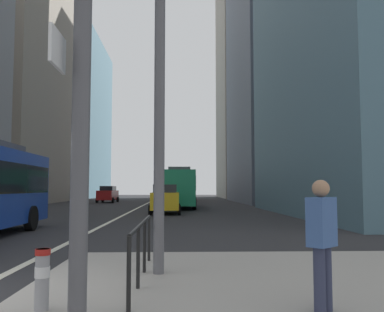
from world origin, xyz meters
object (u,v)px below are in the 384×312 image
object	(u,v)px
car_oncoming_mid	(108,194)
car_receding_near	(166,194)
bollard_right	(42,276)
city_bus_red_distant	(180,187)
car_receding_far	(165,199)
street_lamp_post	(160,2)
city_bus_red_receding	(180,187)
pedestrian_waiting	(322,238)

from	to	relation	value
car_oncoming_mid	car_receding_near	xyz separation A→B (m)	(6.90, -2.16, 0.00)
bollard_right	city_bus_red_distant	bearing A→B (deg)	87.92
car_receding_far	city_bus_red_distant	bearing A→B (deg)	88.07
city_bus_red_distant	car_receding_far	xyz separation A→B (m)	(-1.09, -32.30, -0.85)
car_receding_near	street_lamp_post	size ratio (longest dim) A/B	0.57
street_lamp_post	bollard_right	xyz separation A→B (m)	(-1.40, -2.28, -4.70)
car_receding_near	bollard_right	size ratio (longest dim) A/B	5.83
car_receding_far	street_lamp_post	xyz separation A→B (m)	(0.49, -20.42, 4.29)
car_receding_far	bollard_right	xyz separation A→B (m)	(-0.91, -22.70, -0.40)
car_receding_far	car_oncoming_mid	bearing A→B (deg)	108.41
city_bus_red_receding	street_lamp_post	bearing A→B (deg)	-91.02
car_receding_far	pedestrian_waiting	bearing A→B (deg)	-83.32
car_oncoming_mid	bollard_right	world-z (taller)	car_oncoming_mid
street_lamp_post	car_oncoming_mid	bearing A→B (deg)	100.50
city_bus_red_receding	city_bus_red_distant	world-z (taller)	same
car_oncoming_mid	car_receding_far	bearing A→B (deg)	-71.59
car_receding_far	street_lamp_post	bearing A→B (deg)	-88.63
city_bus_red_distant	bollard_right	distance (m)	55.05
car_oncoming_mid	pedestrian_waiting	distance (m)	46.41
bollard_right	car_receding_near	bearing A→B (deg)	89.51
city_bus_red_receding	car_oncoming_mid	distance (m)	15.80
city_bus_red_distant	car_receding_far	world-z (taller)	city_bus_red_distant
city_bus_red_distant	car_receding_far	size ratio (longest dim) A/B	2.57
car_receding_near	city_bus_red_distant	bearing A→B (deg)	82.31
city_bus_red_distant	car_receding_far	bearing A→B (deg)	-91.93
car_oncoming_mid	city_bus_red_receding	bearing A→B (deg)	-57.56
city_bus_red_distant	pedestrian_waiting	world-z (taller)	city_bus_red_distant
city_bus_red_distant	pedestrian_waiting	size ratio (longest dim) A/B	6.66
car_oncoming_mid	pedestrian_waiting	size ratio (longest dim) A/B	2.66
city_bus_red_receding	city_bus_red_distant	xyz separation A→B (m)	(0.07, 23.23, -0.00)
street_lamp_post	bollard_right	distance (m)	5.41
city_bus_red_receding	pedestrian_waiting	size ratio (longest dim) A/B	7.04
car_receding_near	bollard_right	world-z (taller)	car_receding_near
car_receding_far	bollard_right	bearing A→B (deg)	-92.30
city_bus_red_distant	car_receding_near	distance (m)	12.21
car_oncoming_mid	car_receding_far	world-z (taller)	same
car_receding_near	street_lamp_post	world-z (taller)	street_lamp_post
car_oncoming_mid	bollard_right	bearing A→B (deg)	-81.75
city_bus_red_receding	car_oncoming_mid	xyz separation A→B (m)	(-8.46, 13.31, -0.85)
bollard_right	street_lamp_post	bearing A→B (deg)	58.48
pedestrian_waiting	car_oncoming_mid	bearing A→B (deg)	102.61
street_lamp_post	pedestrian_waiting	size ratio (longest dim) A/B	4.79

